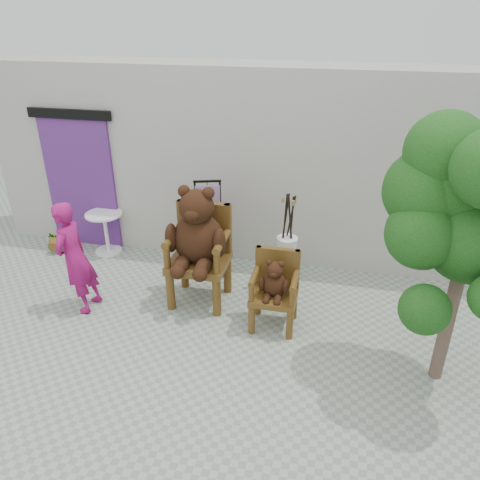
{
  "coord_description": "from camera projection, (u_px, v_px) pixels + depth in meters",
  "views": [
    {
      "loc": [
        1.19,
        -4.0,
        3.75
      ],
      "look_at": [
        -0.04,
        1.42,
        0.95
      ],
      "focal_mm": 35.0,
      "sensor_mm": 36.0,
      "label": 1
    }
  ],
  "objects": [
    {
      "name": "chair_small",
      "position": [
        275.0,
        285.0,
        5.9
      ],
      "size": [
        0.58,
        0.53,
        1.02
      ],
      "color": "#472D0F",
      "rests_on": "ground"
    },
    {
      "name": "cafe_table",
      "position": [
        106.0,
        228.0,
        7.76
      ],
      "size": [
        0.6,
        0.6,
        0.7
      ],
      "rotation": [
        0.0,
        0.0,
        -0.17
      ],
      "color": "white",
      "rests_on": "ground"
    },
    {
      "name": "chair_big",
      "position": [
        198.0,
        239.0,
        6.25
      ],
      "size": [
        0.82,
        0.89,
        1.7
      ],
      "color": "#472D0F",
      "rests_on": "ground"
    },
    {
      "name": "back_wall",
      "position": [
        265.0,
        163.0,
        7.44
      ],
      "size": [
        9.0,
        1.0,
        3.0
      ],
      "primitive_type": "cube",
      "color": "#B3B0A8",
      "rests_on": "ground"
    },
    {
      "name": "person",
      "position": [
        75.0,
        258.0,
        6.16
      ],
      "size": [
        0.38,
        0.57,
        1.53
      ],
      "primitive_type": "imported",
      "rotation": [
        0.0,
        0.0,
        -1.59
      ],
      "color": "#94125C",
      "rests_on": "ground"
    },
    {
      "name": "stool_bucket",
      "position": [
        287.0,
        249.0,
        6.67
      ],
      "size": [
        0.32,
        0.32,
        1.45
      ],
      "rotation": [
        0.0,
        0.0,
        0.23
      ],
      "color": "white",
      "rests_on": "ground"
    },
    {
      "name": "tree",
      "position": [
        463.0,
        203.0,
        4.42
      ],
      "size": [
        1.66,
        1.48,
        2.9
      ],
      "rotation": [
        0.0,
        0.0,
        -0.14
      ],
      "color": "#49352B",
      "rests_on": "ground"
    },
    {
      "name": "ground_plane",
      "position": [
        216.0,
        367.0,
        5.41
      ],
      "size": [
        60.0,
        60.0,
        0.0
      ],
      "primitive_type": "plane",
      "color": "gray",
      "rests_on": "ground"
    },
    {
      "name": "potted_plant",
      "position": [
        57.0,
        240.0,
        7.91
      ],
      "size": [
        0.41,
        0.38,
        0.38
      ],
      "primitive_type": "imported",
      "rotation": [
        0.0,
        0.0,
        0.28
      ],
      "color": "#0E360E",
      "rests_on": "ground"
    },
    {
      "name": "doorway",
      "position": [
        81.0,
        180.0,
        7.72
      ],
      "size": [
        1.4,
        0.11,
        2.33
      ],
      "color": "#592879",
      "rests_on": "ground"
    },
    {
      "name": "display_stand",
      "position": [
        209.0,
        239.0,
        7.09
      ],
      "size": [
        0.53,
        0.47,
        1.51
      ],
      "rotation": [
        0.0,
        0.0,
        0.3
      ],
      "color": "black",
      "rests_on": "ground"
    }
  ]
}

